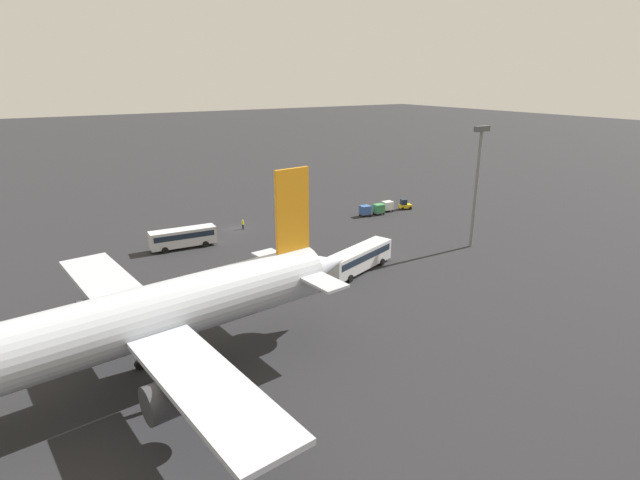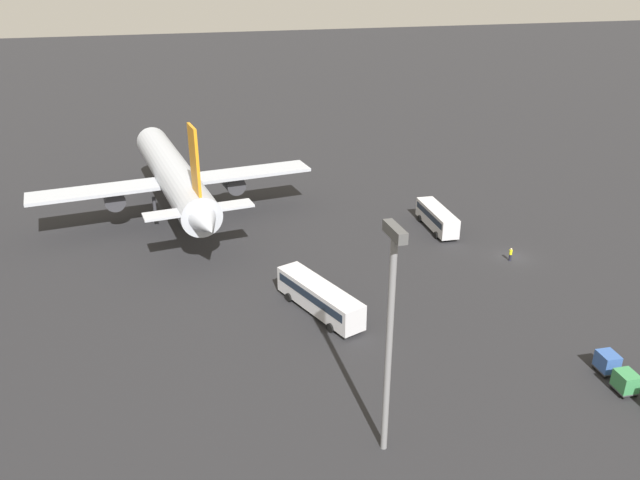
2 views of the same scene
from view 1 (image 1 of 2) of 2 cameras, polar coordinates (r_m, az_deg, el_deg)
The scene contains 10 objects.
ground_plane at distance 89.77m, azimuth -9.49°, elevation 1.30°, with size 600.00×600.00×0.00m, color #232326.
airplane at distance 44.17m, azimuth -20.99°, elevation -8.85°, with size 47.10×40.28×17.48m.
shuttle_bus_near at distance 80.90m, azimuth -15.39°, elevation 0.38°, with size 10.29×3.43×3.10m.
shuttle_bus_far at distance 68.96m, azimuth 4.45°, elevation -2.01°, with size 12.83×6.70×3.29m.
baggage_tug at distance 102.73m, azimuth 9.65°, elevation 4.00°, with size 2.67×2.18×2.10m.
worker_person at distance 89.03m, azimuth -8.80°, elevation 1.78°, with size 0.38×0.38×1.74m.
cargo_cart_white at distance 100.38m, azimuth 7.74°, elevation 3.90°, with size 2.10×1.81×2.06m.
cargo_cart_green at distance 97.93m, azimuth 6.73°, elevation 3.58°, with size 2.10×1.81×2.06m.
cargo_cart_blue at distance 96.53m, azimuth 5.19°, elevation 3.42°, with size 2.10×1.81×2.06m.
light_pole at distance 79.98m, azimuth 17.54°, elevation 7.06°, with size 2.80×0.70×18.77m.
Camera 1 is at (32.60, 79.57, 25.80)m, focal length 28.00 mm.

